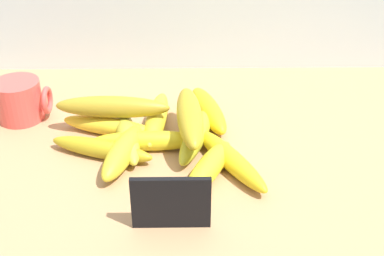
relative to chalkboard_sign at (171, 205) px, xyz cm
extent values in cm
cube|color=tan|center=(2.77, 13.54, -5.36)|extent=(110.00, 76.00, 3.00)
cube|color=black|center=(0.00, -0.07, 0.34)|extent=(11.00, 0.80, 8.40)
cube|color=olive|center=(0.00, 0.73, -3.56)|extent=(9.90, 1.20, 0.60)
cylinder|color=#E04A45|center=(-29.10, 30.07, -0.02)|extent=(8.56, 8.56, 7.67)
torus|color=#E04A45|center=(-23.82, 30.07, -0.02)|extent=(1.00, 5.29, 5.29)
ellipsoid|color=yellow|center=(9.35, 13.51, -2.13)|extent=(12.50, 18.64, 3.45)
ellipsoid|color=#AC971C|center=(-12.10, 16.98, -2.24)|extent=(18.46, 8.80, 3.23)
ellipsoid|color=yellow|center=(5.69, 11.09, -1.96)|extent=(10.39, 15.59, 3.79)
ellipsoid|color=yellow|center=(6.38, 29.10, -1.82)|extent=(8.45, 17.44, 4.07)
ellipsoid|color=yellow|center=(-4.13, 19.20, -2.12)|extent=(19.90, 3.63, 3.47)
ellipsoid|color=yellow|center=(-11.68, 24.12, -2.21)|extent=(18.08, 8.09, 3.29)
ellipsoid|color=gold|center=(4.01, 20.96, -2.06)|extent=(8.63, 18.96, 3.60)
ellipsoid|color=gold|center=(-8.15, 20.78, -2.09)|extent=(7.45, 17.95, 3.54)
ellipsoid|color=gold|center=(-8.32, 15.53, -1.83)|extent=(7.98, 16.36, 4.06)
ellipsoid|color=yellow|center=(-3.28, 26.37, -2.01)|extent=(5.40, 18.78, 3.69)
ellipsoid|color=#A58622|center=(-10.87, 24.86, 1.39)|extent=(20.57, 5.07, 3.92)
ellipsoid|color=#B39922|center=(3.27, 20.36, 1.92)|extent=(5.60, 19.48, 4.36)
camera|label=1|loc=(2.15, -53.95, 46.23)|focal=47.78mm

